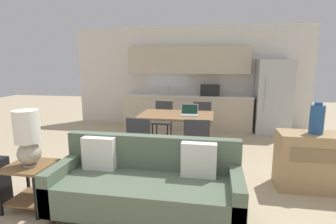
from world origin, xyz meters
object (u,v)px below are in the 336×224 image
(refrigerator, at_px, (273,97))
(dining_table, at_px, (177,118))
(couch, at_px, (147,185))
(dining_chair_near_left, at_px, (141,140))
(table_lamp, at_px, (28,137))
(dining_chair_far_left, at_px, (163,119))
(side_table, at_px, (31,179))
(dining_chair_far_right, at_px, (202,120))
(vase, at_px, (317,119))
(dining_chair_near_right, at_px, (197,142))
(laptop, at_px, (189,112))
(credenza, at_px, (320,162))

(refrigerator, height_order, dining_table, refrigerator)
(couch, bearing_deg, refrigerator, 62.30)
(refrigerator, relative_size, dining_chair_near_left, 2.06)
(table_lamp, xyz_separation_m, dining_chair_near_left, (0.95, 1.38, -0.40))
(dining_table, distance_m, dining_chair_far_left, 0.96)
(dining_chair_far_left, bearing_deg, side_table, -104.72)
(side_table, relative_size, dining_chair_far_right, 0.62)
(couch, xyz_separation_m, vase, (2.09, 1.00, 0.65))
(dining_chair_far_left, bearing_deg, dining_chair_near_right, -57.99)
(couch, xyz_separation_m, laptop, (0.28, 2.06, 0.48))
(dining_table, height_order, couch, couch)
(refrigerator, bearing_deg, credenza, -89.11)
(vase, xyz_separation_m, dining_chair_near_left, (-2.51, 0.24, -0.50))
(dining_table, bearing_deg, dining_chair_far_left, 117.86)
(credenza, bearing_deg, dining_chair_near_left, 174.67)
(table_lamp, xyz_separation_m, laptop, (1.65, 2.21, -0.07))
(couch, height_order, laptop, laptop)
(dining_chair_near_right, bearing_deg, dining_chair_far_left, -64.25)
(dining_table, xyz_separation_m, vase, (2.06, -1.09, 0.29))
(refrigerator, bearing_deg, side_table, -130.13)
(dining_chair_far_left, distance_m, laptop, 1.14)
(credenza, height_order, dining_chair_near_left, dining_chair_near_left)
(credenza, xyz_separation_m, laptop, (-1.91, 1.07, 0.43))
(dining_table, bearing_deg, credenza, -27.02)
(dining_table, relative_size, dining_chair_near_left, 1.56)
(side_table, height_order, laptop, laptop)
(side_table, relative_size, laptop, 1.65)
(dining_chair_near_left, bearing_deg, vase, -179.10)
(vase, distance_m, dining_chair_far_right, 2.58)
(table_lamp, distance_m, dining_chair_far_left, 3.23)
(table_lamp, xyz_separation_m, dining_chair_far_right, (1.84, 3.09, -0.40))
(dining_table, xyz_separation_m, couch, (-0.03, -2.09, -0.36))
(dining_table, height_order, table_lamp, table_lamp)
(couch, distance_m, table_lamp, 1.48)
(couch, bearing_deg, table_lamp, -173.88)
(credenza, bearing_deg, side_table, -162.65)
(dining_chair_far_left, bearing_deg, vase, -34.14)
(vase, height_order, dining_chair_far_right, vase)
(dining_chair_far_right, xyz_separation_m, dining_chair_near_right, (0.01, -1.65, 0.00))
(credenza, relative_size, dining_chair_near_right, 1.29)
(table_lamp, bearing_deg, dining_chair_near_right, 38.15)
(couch, xyz_separation_m, credenza, (2.19, 0.99, 0.05))
(dining_table, distance_m, side_table, 2.66)
(side_table, height_order, dining_chair_far_right, dining_chair_far_right)
(table_lamp, height_order, vase, vase)
(dining_chair_near_right, bearing_deg, table_lamp, 35.32)
(credenza, bearing_deg, couch, -155.59)
(dining_chair_near_right, bearing_deg, dining_chair_far_right, -92.61)
(dining_chair_near_left, bearing_deg, dining_chair_near_right, -169.40)
(vase, relative_size, laptop, 1.28)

